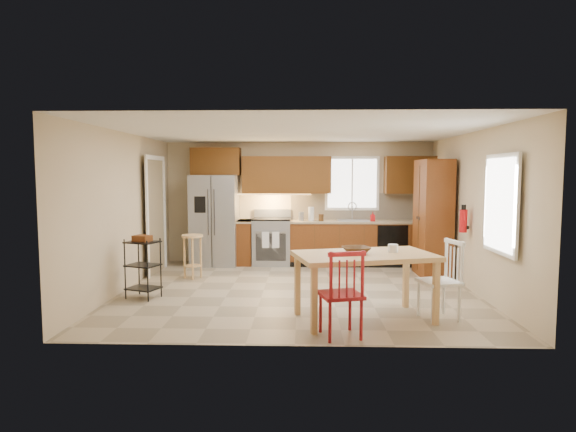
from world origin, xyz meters
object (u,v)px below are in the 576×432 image
(chair_white, at_px, (439,280))
(utility_cart, at_px, (143,268))
(refrigerator, at_px, (215,220))
(fire_extinguisher, at_px, (463,221))
(dining_table, at_px, (364,287))
(table_jar, at_px, (393,250))
(soap_bottle, at_px, (373,217))
(chair_red, at_px, (341,293))
(range_stove, at_px, (272,242))
(bar_stool, at_px, (193,256))
(table_bowl, at_px, (356,254))
(pantry, at_px, (433,218))

(chair_white, distance_m, utility_cart, 4.20)
(refrigerator, xyz_separation_m, utility_cart, (-0.59, -2.68, -0.46))
(fire_extinguisher, bearing_deg, refrigerator, 155.48)
(dining_table, bearing_deg, refrigerator, 110.67)
(table_jar, bearing_deg, soap_bottle, 86.00)
(soap_bottle, height_order, chair_red, soap_bottle)
(refrigerator, distance_m, fire_extinguisher, 4.76)
(refrigerator, bearing_deg, table_jar, -50.30)
(soap_bottle, bearing_deg, range_stove, 177.60)
(range_stove, xyz_separation_m, bar_stool, (-1.32, -1.34, -0.07))
(range_stove, distance_m, bar_stool, 1.88)
(soap_bottle, relative_size, chair_white, 0.19)
(soap_bottle, bearing_deg, table_jar, -94.00)
(chair_red, bearing_deg, range_stove, 89.25)
(dining_table, relative_size, table_bowl, 4.94)
(utility_cart, bearing_deg, table_jar, 6.65)
(range_stove, height_order, table_jar, table_jar)
(pantry, relative_size, utility_cart, 2.36)
(refrigerator, xyz_separation_m, range_stove, (1.15, 0.06, -0.45))
(range_stove, distance_m, utility_cart, 3.24)
(refrigerator, bearing_deg, dining_table, -54.87)
(table_bowl, bearing_deg, soap_bottle, 78.66)
(soap_bottle, xyz_separation_m, fire_extinguisher, (1.15, -1.95, 0.10))
(chair_red, relative_size, bar_stool, 1.29)
(fire_extinguisher, relative_size, utility_cart, 0.40)
(dining_table, height_order, chair_white, chair_white)
(soap_bottle, distance_m, bar_stool, 3.63)
(range_stove, bearing_deg, table_jar, -63.60)
(fire_extinguisher, bearing_deg, bar_stool, 171.24)
(chair_white, distance_m, table_bowl, 1.11)
(soap_bottle, height_order, table_jar, soap_bottle)
(refrigerator, relative_size, bar_stool, 2.35)
(bar_stool, bearing_deg, fire_extinguisher, -0.58)
(refrigerator, xyz_separation_m, pantry, (4.13, -0.93, 0.14))
(refrigerator, bearing_deg, fire_extinguisher, -24.52)
(utility_cart, bearing_deg, dining_table, 3.32)
(pantry, bearing_deg, bar_stool, -175.26)
(chair_red, bearing_deg, chair_white, 13.84)
(utility_cart, bearing_deg, soap_bottle, 55.45)
(range_stove, bearing_deg, utility_cart, -122.40)
(soap_bottle, xyz_separation_m, chair_white, (0.33, -3.57, -0.49))
(fire_extinguisher, height_order, bar_stool, fire_extinguisher)
(soap_bottle, height_order, bar_stool, soap_bottle)
(chair_red, bearing_deg, fire_extinguisher, 33.08)
(chair_red, relative_size, utility_cart, 1.12)
(chair_red, bearing_deg, table_jar, 31.84)
(dining_table, bearing_deg, pantry, 45.53)
(table_jar, bearing_deg, range_stove, 116.40)
(refrigerator, bearing_deg, pantry, -12.62)
(refrigerator, distance_m, chair_red, 4.84)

